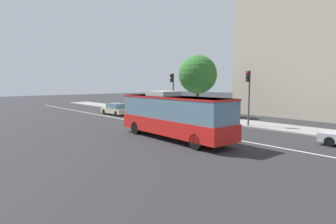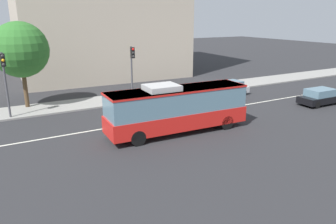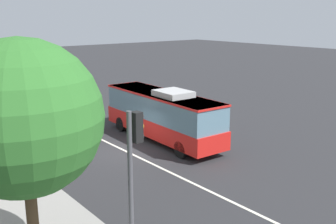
% 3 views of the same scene
% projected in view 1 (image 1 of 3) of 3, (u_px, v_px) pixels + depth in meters
% --- Properties ---
extents(ground_plane, '(160.00, 160.00, 0.00)m').
position_uv_depth(ground_plane, '(198.00, 133.00, 22.76)').
color(ground_plane, '#28282B').
extents(sidewalk_kerb, '(80.00, 3.85, 0.14)m').
position_uv_depth(sidewalk_kerb, '(248.00, 124.00, 27.56)').
color(sidewalk_kerb, gray).
rests_on(sidewalk_kerb, ground_plane).
extents(lane_centre_line, '(76.00, 0.16, 0.01)m').
position_uv_depth(lane_centre_line, '(198.00, 133.00, 22.76)').
color(lane_centre_line, silver).
rests_on(lane_centre_line, ground_plane).
extents(transit_bus, '(10.09, 2.89, 3.46)m').
position_uv_depth(transit_bus, '(174.00, 114.00, 20.19)').
color(transit_bus, red).
rests_on(transit_bus, ground_plane).
extents(sedan_beige, '(4.51, 1.83, 1.46)m').
position_uv_depth(sedan_beige, '(116.00, 109.00, 35.68)').
color(sedan_beige, '#C6B793').
rests_on(sedan_beige, ground_plane).
extents(traffic_light_near_corner, '(0.33, 0.62, 5.20)m').
position_uv_depth(traffic_light_near_corner, '(248.00, 88.00, 25.44)').
color(traffic_light_near_corner, '#47474C').
rests_on(traffic_light_near_corner, ground_plane).
extents(traffic_light_mid_block, '(0.34, 0.62, 5.20)m').
position_uv_depth(traffic_light_mid_block, '(172.00, 87.00, 33.26)').
color(traffic_light_mid_block, '#47474C').
rests_on(traffic_light_mid_block, ground_plane).
extents(street_tree_kerbside_left, '(4.67, 4.67, 7.43)m').
position_uv_depth(street_tree_kerbside_left, '(198.00, 75.00, 33.75)').
color(street_tree_kerbside_left, '#4C3823').
rests_on(street_tree_kerbside_left, ground_plane).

